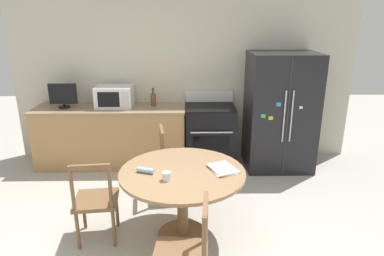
% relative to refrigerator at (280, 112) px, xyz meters
% --- Properties ---
extents(back_wall, '(5.20, 0.10, 2.60)m').
position_rel_refrigerator_xyz_m(back_wall, '(-1.40, 0.46, 0.45)').
color(back_wall, beige).
rests_on(back_wall, ground_plane).
extents(kitchen_counter, '(2.23, 0.64, 0.90)m').
position_rel_refrigerator_xyz_m(kitchen_counter, '(-2.50, 0.10, -0.40)').
color(kitchen_counter, '#AD7F4C').
rests_on(kitchen_counter, ground_plane).
extents(refrigerator, '(0.95, 0.80, 1.70)m').
position_rel_refrigerator_xyz_m(refrigerator, '(0.00, 0.00, 0.00)').
color(refrigerator, black).
rests_on(refrigerator, ground_plane).
extents(oven_range, '(0.72, 0.68, 1.08)m').
position_rel_refrigerator_xyz_m(oven_range, '(-1.02, 0.07, -0.38)').
color(oven_range, black).
rests_on(oven_range, ground_plane).
extents(microwave, '(0.53, 0.40, 0.31)m').
position_rel_refrigerator_xyz_m(microwave, '(-2.43, 0.14, 0.20)').
color(microwave, white).
rests_on(microwave, kitchen_counter).
extents(countertop_tv, '(0.40, 0.16, 0.36)m').
position_rel_refrigerator_xyz_m(countertop_tv, '(-3.16, 0.10, 0.24)').
color(countertop_tv, black).
rests_on(countertop_tv, kitchen_counter).
extents(counter_bottle, '(0.08, 0.08, 0.27)m').
position_rel_refrigerator_xyz_m(counter_bottle, '(-1.86, 0.18, 0.15)').
color(counter_bottle, brown).
rests_on(counter_bottle, kitchen_counter).
extents(dining_table, '(1.24, 1.24, 0.74)m').
position_rel_refrigerator_xyz_m(dining_table, '(-1.41, -1.75, -0.25)').
color(dining_table, '#997551').
rests_on(dining_table, ground_plane).
extents(dining_chair_near, '(0.46, 0.46, 0.90)m').
position_rel_refrigerator_xyz_m(dining_chair_near, '(-1.40, -2.62, -0.42)').
color(dining_chair_near, brown).
rests_on(dining_chair_near, ground_plane).
extents(dining_chair_left, '(0.46, 0.46, 0.90)m').
position_rel_refrigerator_xyz_m(dining_chair_left, '(-2.28, -1.79, -0.42)').
color(dining_chair_left, brown).
rests_on(dining_chair_left, ground_plane).
extents(dining_chair_far, '(0.47, 0.47, 0.90)m').
position_rel_refrigerator_xyz_m(dining_chair_far, '(-1.51, -0.89, -0.42)').
color(dining_chair_far, brown).
rests_on(dining_chair_far, ground_plane).
extents(candle_glass, '(0.08, 0.08, 0.08)m').
position_rel_refrigerator_xyz_m(candle_glass, '(-1.56, -1.94, -0.08)').
color(candle_glass, silver).
rests_on(candle_glass, dining_table).
extents(folded_napkin, '(0.18, 0.11, 0.05)m').
position_rel_refrigerator_xyz_m(folded_napkin, '(-1.77, -1.78, -0.09)').
color(folded_napkin, '#A3BCDB').
rests_on(folded_napkin, dining_table).
extents(mail_stack, '(0.32, 0.36, 0.02)m').
position_rel_refrigerator_xyz_m(mail_stack, '(-1.01, -1.73, -0.10)').
color(mail_stack, white).
rests_on(mail_stack, dining_table).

